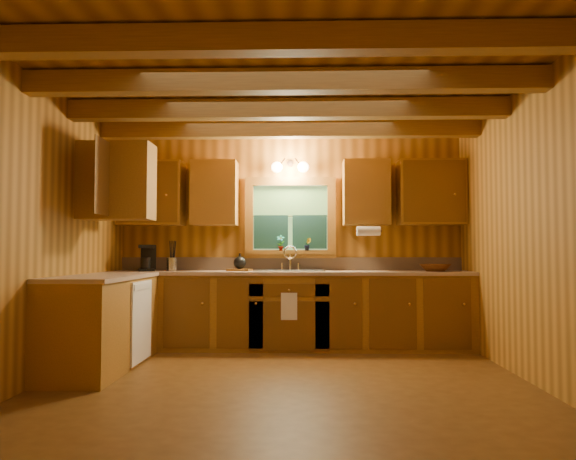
# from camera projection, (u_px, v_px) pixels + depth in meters

# --- Properties ---
(room) EXTENTS (4.20, 4.20, 4.20)m
(room) POSITION_uv_depth(u_px,v_px,m) (286.00, 232.00, 4.43)
(room) COLOR brown
(room) RESTS_ON ground
(ceiling_beams) EXTENTS (4.20, 2.54, 0.18)m
(ceiling_beams) POSITION_uv_depth(u_px,v_px,m) (286.00, 97.00, 4.49)
(ceiling_beams) COLOR brown
(ceiling_beams) RESTS_ON room
(base_cabinets) EXTENTS (4.20, 2.22, 0.86)m
(base_cabinets) POSITION_uv_depth(u_px,v_px,m) (245.00, 314.00, 5.69)
(base_cabinets) COLOR brown
(base_cabinets) RESTS_ON ground
(countertop) EXTENTS (4.20, 2.24, 0.04)m
(countertop) POSITION_uv_depth(u_px,v_px,m) (246.00, 274.00, 5.72)
(countertop) COLOR tan
(countertop) RESTS_ON base_cabinets
(backsplash) EXTENTS (4.20, 0.02, 0.16)m
(backsplash) POSITION_uv_depth(u_px,v_px,m) (290.00, 264.00, 6.30)
(backsplash) COLOR tan
(backsplash) RESTS_ON room
(dishwasher_panel) EXTENTS (0.02, 0.60, 0.80)m
(dishwasher_panel) POSITION_uv_depth(u_px,v_px,m) (141.00, 321.00, 5.11)
(dishwasher_panel) COLOR white
(dishwasher_panel) RESTS_ON base_cabinets
(upper_cabinets) EXTENTS (4.19, 1.77, 0.78)m
(upper_cabinets) POSITION_uv_depth(u_px,v_px,m) (241.00, 190.00, 5.89)
(upper_cabinets) COLOR brown
(upper_cabinets) RESTS_ON room
(window) EXTENTS (1.12, 0.08, 1.00)m
(window) POSITION_uv_depth(u_px,v_px,m) (290.00, 219.00, 6.31)
(window) COLOR brown
(window) RESTS_ON room
(window_sill) EXTENTS (1.06, 0.14, 0.04)m
(window_sill) POSITION_uv_depth(u_px,v_px,m) (290.00, 252.00, 6.24)
(window_sill) COLOR brown
(window_sill) RESTS_ON room
(wall_sconce) EXTENTS (0.45, 0.21, 0.17)m
(wall_sconce) POSITION_uv_depth(u_px,v_px,m) (290.00, 167.00, 6.22)
(wall_sconce) COLOR black
(wall_sconce) RESTS_ON room
(paper_towel_roll) EXTENTS (0.27, 0.11, 0.11)m
(paper_towel_roll) POSITION_uv_depth(u_px,v_px,m) (368.00, 231.00, 5.94)
(paper_towel_roll) COLOR white
(paper_towel_roll) RESTS_ON upper_cabinets
(dish_towel) EXTENTS (0.18, 0.01, 0.30)m
(dish_towel) POSITION_uv_depth(u_px,v_px,m) (289.00, 306.00, 5.66)
(dish_towel) COLOR white
(dish_towel) RESTS_ON base_cabinets
(sink) EXTENTS (0.82, 0.48, 0.43)m
(sink) POSITION_uv_depth(u_px,v_px,m) (290.00, 275.00, 6.01)
(sink) COLOR silver
(sink) RESTS_ON countertop
(coffee_maker) EXTENTS (0.17, 0.22, 0.31)m
(coffee_maker) POSITION_uv_depth(u_px,v_px,m) (147.00, 258.00, 6.00)
(coffee_maker) COLOR black
(coffee_maker) RESTS_ON countertop
(utensil_crock) EXTENTS (0.13, 0.13, 0.36)m
(utensil_crock) POSITION_uv_depth(u_px,v_px,m) (172.00, 263.00, 6.10)
(utensil_crock) COLOR silver
(utensil_crock) RESTS_ON countertop
(cutting_board) EXTENTS (0.31, 0.24, 0.02)m
(cutting_board) POSITION_uv_depth(u_px,v_px,m) (240.00, 270.00, 6.04)
(cutting_board) COLOR brown
(cutting_board) RESTS_ON countertop
(teakettle) EXTENTS (0.15, 0.15, 0.19)m
(teakettle) POSITION_uv_depth(u_px,v_px,m) (240.00, 263.00, 6.04)
(teakettle) COLOR black
(teakettle) RESTS_ON cutting_board
(wicker_basket) EXTENTS (0.46, 0.46, 0.09)m
(wicker_basket) POSITION_uv_depth(u_px,v_px,m) (435.00, 268.00, 5.89)
(wicker_basket) COLOR #48230C
(wicker_basket) RESTS_ON countertop
(potted_plant_left) EXTENTS (0.11, 0.08, 0.20)m
(potted_plant_left) POSITION_uv_depth(u_px,v_px,m) (281.00, 243.00, 6.24)
(potted_plant_left) COLOR brown
(potted_plant_left) RESTS_ON window_sill
(potted_plant_right) EXTENTS (0.10, 0.08, 0.16)m
(potted_plant_right) POSITION_uv_depth(u_px,v_px,m) (308.00, 244.00, 6.23)
(potted_plant_right) COLOR brown
(potted_plant_right) RESTS_ON window_sill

